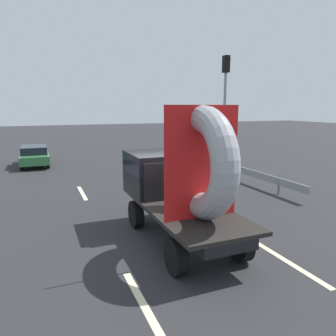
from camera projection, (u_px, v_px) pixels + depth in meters
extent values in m
plane|color=#28282B|center=(170.00, 234.00, 9.43)|extent=(120.00, 120.00, 0.00)
cylinder|color=black|center=(136.00, 214.00, 9.90)|extent=(0.28, 0.84, 0.84)
cylinder|color=black|center=(185.00, 207.00, 10.53)|extent=(0.28, 0.84, 0.84)
cylinder|color=black|center=(176.00, 256.00, 7.09)|extent=(0.28, 0.84, 0.84)
cylinder|color=black|center=(240.00, 244.00, 7.72)|extent=(0.28, 0.84, 0.84)
cube|color=black|center=(182.00, 213.00, 8.73)|extent=(1.30, 4.95, 0.25)
cube|color=black|center=(161.00, 173.00, 9.98)|extent=(2.00, 1.86, 1.35)
cube|color=black|center=(162.00, 164.00, 9.88)|extent=(2.02, 1.77, 0.44)
cube|color=black|center=(198.00, 217.00, 7.85)|extent=(2.00, 3.10, 0.10)
cube|color=black|center=(174.00, 181.00, 9.10)|extent=(1.80, 0.08, 1.10)
torus|color=#9E9EA3|center=(202.00, 163.00, 7.45)|extent=(0.63, 2.68, 2.68)
cube|color=red|center=(202.00, 163.00, 7.45)|extent=(1.90, 0.03, 2.68)
cylinder|color=black|center=(23.00, 159.00, 21.07)|extent=(0.20, 0.59, 0.59)
cylinder|color=black|center=(46.00, 158.00, 21.61)|extent=(0.20, 0.59, 0.59)
cylinder|color=black|center=(22.00, 165.00, 18.81)|extent=(0.20, 0.59, 0.59)
cylinder|color=black|center=(48.00, 164.00, 19.35)|extent=(0.20, 0.59, 0.59)
cube|color=#33723F|center=(35.00, 157.00, 20.16)|extent=(1.67, 3.89, 0.51)
cube|color=black|center=(34.00, 150.00, 19.98)|extent=(1.50, 2.18, 0.46)
cylinder|color=gray|center=(224.00, 123.00, 18.02)|extent=(0.16, 0.16, 5.54)
cube|color=black|center=(226.00, 64.00, 17.41)|extent=(0.30, 0.36, 0.90)
sphere|color=red|center=(229.00, 59.00, 17.42)|extent=(0.20, 0.20, 0.20)
cube|color=gray|center=(218.00, 163.00, 18.10)|extent=(0.06, 13.21, 0.32)
cylinder|color=slate|center=(279.00, 188.00, 13.66)|extent=(0.10, 0.10, 0.55)
cylinder|color=slate|center=(235.00, 173.00, 16.65)|extent=(0.10, 0.10, 0.55)
cylinder|color=slate|center=(204.00, 163.00, 19.65)|extent=(0.10, 0.10, 0.55)
cylinder|color=slate|center=(182.00, 156.00, 22.65)|extent=(0.10, 0.10, 0.55)
cube|color=beige|center=(141.00, 300.00, 6.18)|extent=(0.16, 2.18, 0.01)
cube|color=beige|center=(82.00, 193.00, 13.87)|extent=(0.16, 2.40, 0.01)
cube|color=beige|center=(290.00, 263.00, 7.66)|extent=(0.16, 2.49, 0.01)
cube|color=beige|center=(161.00, 184.00, 15.46)|extent=(0.16, 2.44, 0.01)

